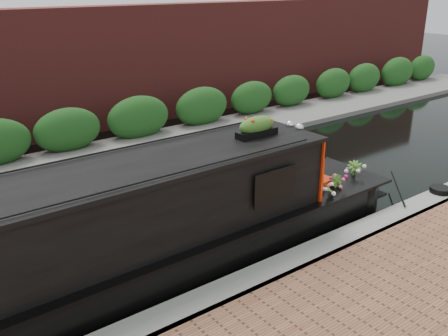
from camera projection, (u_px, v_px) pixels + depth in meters
ground at (163, 215)px, 10.81m from camera, size 80.00×80.00×0.00m
near_bank_coping at (264, 285)px, 8.35m from camera, size 40.00×0.60×0.50m
far_bank_path at (87, 162)px, 13.95m from camera, size 40.00×2.40×0.34m
far_hedge at (74, 154)px, 14.62m from camera, size 40.00×1.10×2.80m
far_brick_wall at (50, 137)px, 16.18m from camera, size 40.00×1.00×8.00m
narrowboat at (117, 244)px, 8.05m from camera, size 11.40×2.12×2.66m
rope_fender at (357, 190)px, 11.72m from camera, size 0.31×0.36×0.31m
coiled_mooring_rope at (440, 190)px, 11.34m from camera, size 0.47×0.47×0.12m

